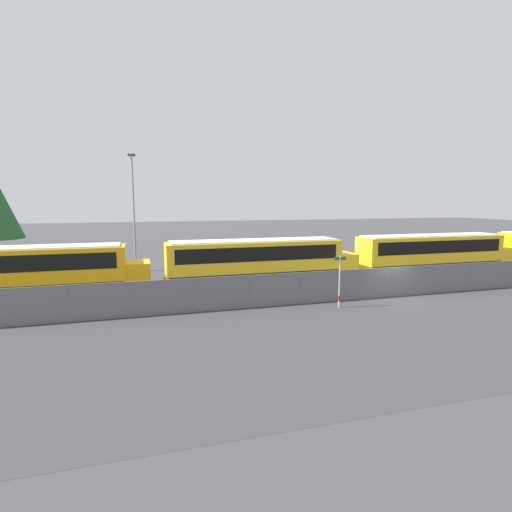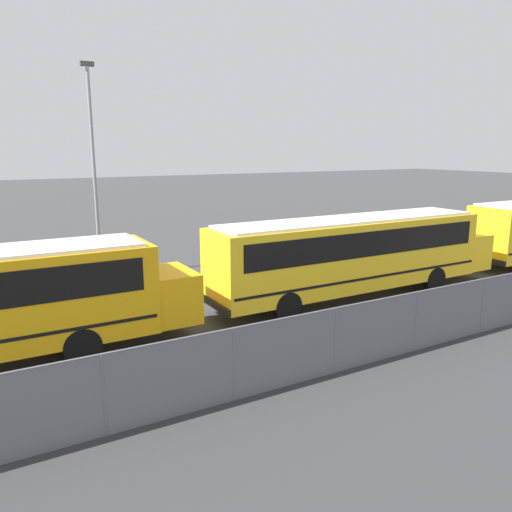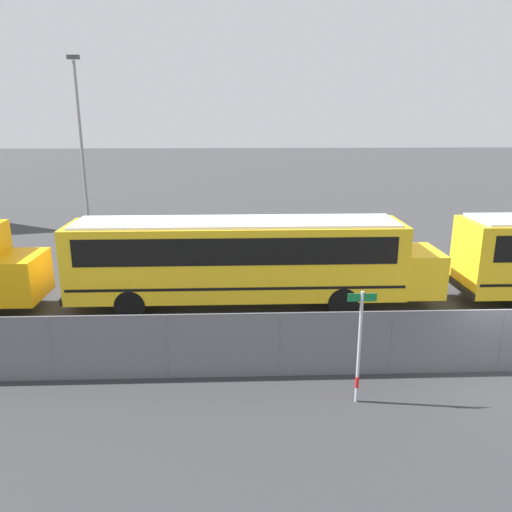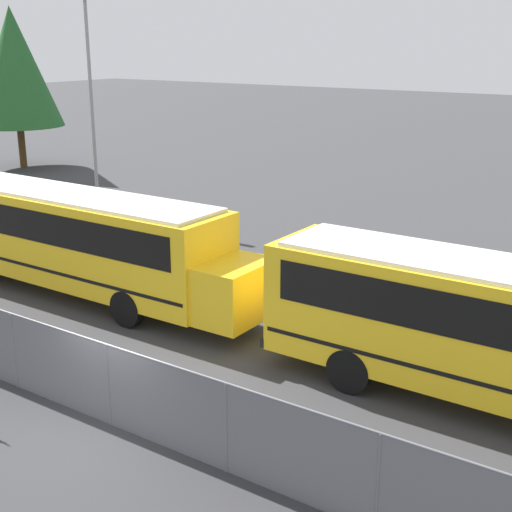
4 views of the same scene
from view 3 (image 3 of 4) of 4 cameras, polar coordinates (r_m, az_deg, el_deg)
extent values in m
plane|color=#38383A|center=(15.99, 25.80, -11.80)|extent=(200.00, 200.00, 0.00)
cube|color=#9EA0A5|center=(15.61, 26.22, -8.74)|extent=(98.55, 0.03, 1.87)
cube|color=slate|center=(15.60, 26.24, -8.76)|extent=(98.55, 0.01, 1.87)
cylinder|color=slate|center=(15.27, 26.64, -5.54)|extent=(98.55, 0.05, 0.05)
cylinder|color=slate|center=(14.68, -22.32, -9.81)|extent=(0.07, 0.07, 1.87)
cylinder|color=slate|center=(13.93, -10.15, -10.21)|extent=(0.07, 0.07, 1.87)
cylinder|color=slate|center=(13.84, 2.78, -10.14)|extent=(0.07, 0.07, 1.87)
cylinder|color=slate|center=(14.43, 15.23, -9.59)|extent=(0.07, 0.07, 1.87)
cylinder|color=slate|center=(15.61, 26.22, -8.74)|extent=(0.07, 0.07, 1.87)
cube|color=#EDA80F|center=(19.99, -25.18, -2.13)|extent=(1.46, 2.24, 1.61)
cube|color=yellow|center=(18.39, -2.22, -0.31)|extent=(12.16, 2.43, 2.68)
cube|color=black|center=(18.24, -2.24, 1.47)|extent=(11.19, 2.47, 0.97)
cube|color=black|center=(18.61, -2.19, -2.54)|extent=(11.92, 2.46, 0.10)
cube|color=yellow|center=(19.75, 17.98, -1.58)|extent=(1.46, 2.24, 1.61)
cube|color=black|center=(19.74, -20.32, -3.81)|extent=(0.12, 2.43, 0.24)
cube|color=silver|center=(18.06, -2.27, 3.93)|extent=(11.56, 2.19, 0.10)
cylinder|color=black|center=(20.19, 8.60, -2.99)|extent=(1.09, 0.28, 1.09)
cylinder|color=black|center=(18.17, 9.86, -5.21)|extent=(1.09, 0.28, 1.09)
cylinder|color=black|center=(20.20, -12.96, -3.22)|extent=(1.09, 0.28, 1.09)
cylinder|color=black|center=(18.18, -14.19, -5.46)|extent=(1.09, 0.28, 1.09)
cube|color=black|center=(20.58, 22.19, -3.22)|extent=(0.12, 2.43, 0.24)
cylinder|color=black|center=(22.60, 26.51, -2.48)|extent=(1.09, 0.28, 1.09)
cylinder|color=#B7B7BC|center=(12.68, 11.70, -10.28)|extent=(0.08, 0.08, 2.96)
cylinder|color=red|center=(13.11, 11.47, -13.93)|extent=(0.09, 0.09, 0.30)
cube|color=#147238|center=(12.17, 12.05, -4.65)|extent=(0.70, 0.02, 0.20)
cylinder|color=gray|center=(27.98, -19.20, 10.47)|extent=(0.16, 0.16, 9.61)
cube|color=#47474C|center=(28.03, -20.17, 20.57)|extent=(0.60, 0.24, 0.20)
camera|label=1|loc=(11.66, -138.22, -17.04)|focal=28.00mm
camera|label=2|loc=(13.44, -81.00, -1.66)|focal=35.00mm
camera|label=4|loc=(17.73, 79.39, 6.09)|focal=50.00mm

